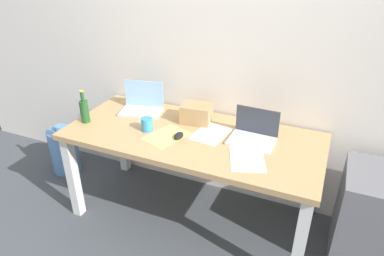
{
  "coord_description": "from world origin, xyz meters",
  "views": [
    {
      "loc": [
        0.85,
        -1.96,
        1.92
      ],
      "look_at": [
        0.0,
        0.0,
        0.79
      ],
      "focal_mm": 32.49,
      "sensor_mm": 36.0,
      "label": 1
    }
  ],
  "objects_px": {
    "desk": "(192,145)",
    "laptop_right": "(253,135)",
    "beer_bottle": "(84,110)",
    "filing_cabinet": "(369,218)",
    "coffee_mug": "(147,124)",
    "computer_mouse": "(179,136)",
    "water_cooler_jug": "(64,150)",
    "cardboard_box": "(196,113)",
    "laptop_left": "(142,105)"
  },
  "relations": [
    {
      "from": "coffee_mug",
      "to": "water_cooler_jug",
      "type": "height_order",
      "value": "coffee_mug"
    },
    {
      "from": "laptop_right",
      "to": "filing_cabinet",
      "type": "relative_size",
      "value": 0.46
    },
    {
      "from": "coffee_mug",
      "to": "water_cooler_jug",
      "type": "relative_size",
      "value": 0.2
    },
    {
      "from": "laptop_left",
      "to": "desk",
      "type": "bearing_deg",
      "value": -20.82
    },
    {
      "from": "water_cooler_jug",
      "to": "laptop_left",
      "type": "bearing_deg",
      "value": 6.32
    },
    {
      "from": "cardboard_box",
      "to": "filing_cabinet",
      "type": "bearing_deg",
      "value": -4.68
    },
    {
      "from": "laptop_left",
      "to": "coffee_mug",
      "type": "distance_m",
      "value": 0.34
    },
    {
      "from": "computer_mouse",
      "to": "beer_bottle",
      "type": "bearing_deg",
      "value": 178.64
    },
    {
      "from": "filing_cabinet",
      "to": "computer_mouse",
      "type": "bearing_deg",
      "value": -172.43
    },
    {
      "from": "desk",
      "to": "coffee_mug",
      "type": "relative_size",
      "value": 19.0
    },
    {
      "from": "desk",
      "to": "cardboard_box",
      "type": "height_order",
      "value": "cardboard_box"
    },
    {
      "from": "laptop_left",
      "to": "beer_bottle",
      "type": "bearing_deg",
      "value": -131.03
    },
    {
      "from": "desk",
      "to": "filing_cabinet",
      "type": "distance_m",
      "value": 1.27
    },
    {
      "from": "laptop_right",
      "to": "desk",
      "type": "bearing_deg",
      "value": -167.73
    },
    {
      "from": "laptop_left",
      "to": "laptop_right",
      "type": "height_order",
      "value": "laptop_left"
    },
    {
      "from": "laptop_right",
      "to": "beer_bottle",
      "type": "relative_size",
      "value": 1.23
    },
    {
      "from": "water_cooler_jug",
      "to": "filing_cabinet",
      "type": "bearing_deg",
      "value": -0.39
    },
    {
      "from": "computer_mouse",
      "to": "laptop_right",
      "type": "bearing_deg",
      "value": 14.46
    },
    {
      "from": "computer_mouse",
      "to": "filing_cabinet",
      "type": "relative_size",
      "value": 0.15
    },
    {
      "from": "beer_bottle",
      "to": "computer_mouse",
      "type": "bearing_deg",
      "value": 4.14
    },
    {
      "from": "desk",
      "to": "cardboard_box",
      "type": "relative_size",
      "value": 8.29
    },
    {
      "from": "beer_bottle",
      "to": "laptop_right",
      "type": "bearing_deg",
      "value": 10.52
    },
    {
      "from": "desk",
      "to": "laptop_right",
      "type": "distance_m",
      "value": 0.44
    },
    {
      "from": "water_cooler_jug",
      "to": "filing_cabinet",
      "type": "xyz_separation_m",
      "value": [
        2.57,
        -0.02,
        0.12
      ]
    },
    {
      "from": "laptop_right",
      "to": "water_cooler_jug",
      "type": "bearing_deg",
      "value": 179.49
    },
    {
      "from": "filing_cabinet",
      "to": "water_cooler_jug",
      "type": "bearing_deg",
      "value": 179.61
    },
    {
      "from": "laptop_right",
      "to": "computer_mouse",
      "type": "xyz_separation_m",
      "value": [
        -0.48,
        -0.17,
        -0.03
      ]
    },
    {
      "from": "beer_bottle",
      "to": "water_cooler_jug",
      "type": "height_order",
      "value": "beer_bottle"
    },
    {
      "from": "computer_mouse",
      "to": "coffee_mug",
      "type": "xyz_separation_m",
      "value": [
        -0.26,
        0.01,
        0.03
      ]
    },
    {
      "from": "laptop_right",
      "to": "computer_mouse",
      "type": "height_order",
      "value": "laptop_right"
    },
    {
      "from": "filing_cabinet",
      "to": "cardboard_box",
      "type": "bearing_deg",
      "value": 175.32
    },
    {
      "from": "laptop_right",
      "to": "cardboard_box",
      "type": "xyz_separation_m",
      "value": [
        -0.46,
        0.1,
        0.03
      ]
    },
    {
      "from": "beer_bottle",
      "to": "cardboard_box",
      "type": "xyz_separation_m",
      "value": [
        0.76,
        0.33,
        -0.03
      ]
    },
    {
      "from": "laptop_right",
      "to": "coffee_mug",
      "type": "height_order",
      "value": "laptop_right"
    },
    {
      "from": "beer_bottle",
      "to": "filing_cabinet",
      "type": "distance_m",
      "value": 2.11
    },
    {
      "from": "laptop_right",
      "to": "beer_bottle",
      "type": "xyz_separation_m",
      "value": [
        -1.22,
        -0.23,
        0.05
      ]
    },
    {
      "from": "laptop_right",
      "to": "coffee_mug",
      "type": "distance_m",
      "value": 0.75
    },
    {
      "from": "water_cooler_jug",
      "to": "filing_cabinet",
      "type": "height_order",
      "value": "filing_cabinet"
    },
    {
      "from": "coffee_mug",
      "to": "filing_cabinet",
      "type": "height_order",
      "value": "coffee_mug"
    },
    {
      "from": "laptop_left",
      "to": "coffee_mug",
      "type": "height_order",
      "value": "laptop_left"
    },
    {
      "from": "desk",
      "to": "laptop_left",
      "type": "distance_m",
      "value": 0.57
    },
    {
      "from": "beer_bottle",
      "to": "coffee_mug",
      "type": "distance_m",
      "value": 0.5
    },
    {
      "from": "laptop_left",
      "to": "laptop_right",
      "type": "xyz_separation_m",
      "value": [
        0.93,
        -0.11,
        -0.01
      ]
    },
    {
      "from": "computer_mouse",
      "to": "water_cooler_jug",
      "type": "distance_m",
      "value": 1.41
    },
    {
      "from": "laptop_right",
      "to": "cardboard_box",
      "type": "relative_size",
      "value": 1.42
    },
    {
      "from": "laptop_left",
      "to": "cardboard_box",
      "type": "bearing_deg",
      "value": -0.62
    },
    {
      "from": "coffee_mug",
      "to": "laptop_left",
      "type": "bearing_deg",
      "value": 126.46
    },
    {
      "from": "computer_mouse",
      "to": "water_cooler_jug",
      "type": "xyz_separation_m",
      "value": [
        -1.28,
        0.19,
        -0.54
      ]
    },
    {
      "from": "laptop_left",
      "to": "water_cooler_jug",
      "type": "relative_size",
      "value": 0.75
    },
    {
      "from": "coffee_mug",
      "to": "filing_cabinet",
      "type": "bearing_deg",
      "value": 5.98
    }
  ]
}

